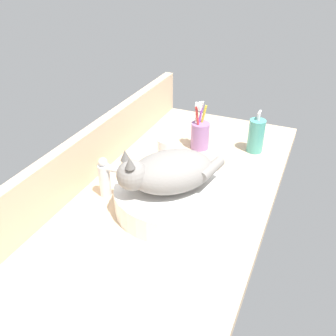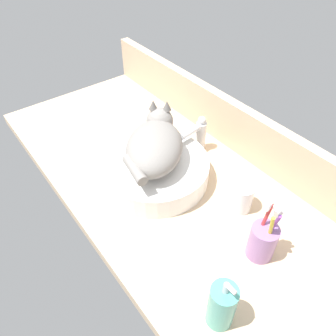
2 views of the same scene
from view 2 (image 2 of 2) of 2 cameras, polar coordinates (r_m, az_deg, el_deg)
ground_plane at (r=108.60cm, az=-0.22°, el=-2.52°), size 139.96×61.78×4.00cm
backsplash_panel at (r=117.43cm, az=11.21°, el=7.39°), size 139.96×3.60×17.32cm
sink_basin at (r=104.79cm, az=-2.25°, el=-0.32°), size 34.28×34.28×7.30cm
cat at (r=99.65cm, az=-2.32°, el=4.16°), size 29.74×29.66×14.00cm
faucet at (r=113.95cm, az=5.38°, el=6.02°), size 4.10×11.86×13.60cm
soap_dispenser at (r=76.35cm, az=9.33°, el=-22.57°), size 6.08×6.08×16.13cm
toothbrush_cup at (r=87.93cm, az=16.17°, el=-11.98°), size 7.06×7.06×18.72cm
water_glass at (r=98.27cm, az=12.57°, el=-5.13°), size 6.94×6.94×8.82cm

